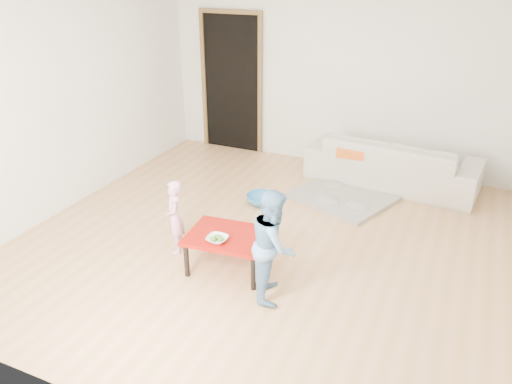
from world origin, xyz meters
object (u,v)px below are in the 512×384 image
Objects in this scene: sofa at (392,162)px; red_table at (229,252)px; child_blue at (274,245)px; basin at (261,199)px; child_pink at (175,217)px; bowl at (217,239)px.

sofa is 2.92m from red_table.
child_blue reaches higher than basin.
child_pink is at bearing 172.61° from red_table.
child_pink is at bearing 59.00° from child_blue.
child_blue reaches higher than child_pink.
child_pink is at bearing -105.04° from basin.
sofa is at bearing 69.02° from bowl.
basin is at bearing 98.88° from bowl.
sofa is 2.14× the size of child_blue.
sofa reaches higher than basin.
basin is at bearing 101.17° from red_table.
sofa reaches higher than bowl.
red_table is at bearing 47.72° from child_pink.
red_table is at bearing 76.77° from bowl.
red_table is 0.66m from child_blue.
child_blue is 2.75× the size of basin.
red_table is 0.75× the size of child_blue.
basin is at bearing 8.79° from child_blue.
child_blue reaches higher than bowl.
child_pink is at bearing 62.77° from sofa.
sofa is at bearing 111.98° from child_pink.
sofa is 2.81× the size of child_pink.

